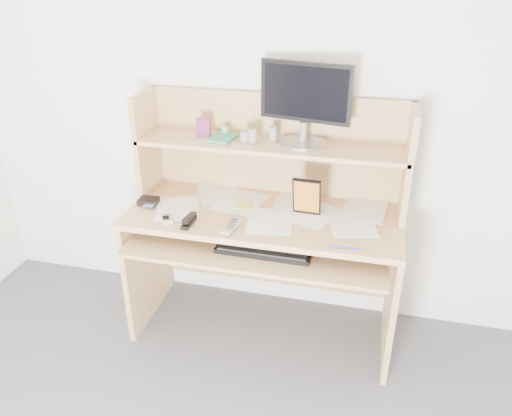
% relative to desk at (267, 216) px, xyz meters
% --- Properties ---
extents(back_wall, '(3.60, 0.04, 2.50)m').
position_rel_desk_xyz_m(back_wall, '(0.00, 0.24, 0.56)').
color(back_wall, white).
rests_on(back_wall, floor).
extents(desk, '(1.40, 0.70, 1.30)m').
position_rel_desk_xyz_m(desk, '(0.00, 0.00, 0.00)').
color(desk, tan).
rests_on(desk, floor).
extents(paper_clutter, '(1.32, 0.54, 0.01)m').
position_rel_desk_xyz_m(paper_clutter, '(0.00, -0.08, 0.06)').
color(paper_clutter, white).
rests_on(paper_clutter, desk).
extents(keyboard, '(0.46, 0.17, 0.03)m').
position_rel_desk_xyz_m(keyboard, '(0.05, -0.28, -0.03)').
color(keyboard, black).
rests_on(keyboard, desk).
extents(tv_remote, '(0.07, 0.17, 0.02)m').
position_rel_desk_xyz_m(tv_remote, '(-0.11, -0.28, 0.07)').
color(tv_remote, '#9B9A96').
rests_on(tv_remote, paper_clutter).
extents(flip_phone, '(0.09, 0.11, 0.02)m').
position_rel_desk_xyz_m(flip_phone, '(-0.45, -0.28, 0.07)').
color(flip_phone, silver).
rests_on(flip_phone, paper_clutter).
extents(stapler, '(0.04, 0.13, 0.04)m').
position_rel_desk_xyz_m(stapler, '(-0.33, -0.29, 0.08)').
color(stapler, black).
rests_on(stapler, paper_clutter).
extents(wallet, '(0.10, 0.09, 0.03)m').
position_rel_desk_xyz_m(wallet, '(-0.62, -0.12, 0.07)').
color(wallet, black).
rests_on(wallet, paper_clutter).
extents(sticky_note_pad, '(0.08, 0.08, 0.01)m').
position_rel_desk_xyz_m(sticky_note_pad, '(-0.11, -0.03, 0.06)').
color(sticky_note_pad, '#E0ED3E').
rests_on(sticky_note_pad, desk).
extents(digital_camera, '(0.10, 0.06, 0.06)m').
position_rel_desk_xyz_m(digital_camera, '(0.22, 0.02, 0.09)').
color(digital_camera, '#BDBDC0').
rests_on(digital_camera, paper_clutter).
extents(game_case, '(0.14, 0.02, 0.20)m').
position_rel_desk_xyz_m(game_case, '(0.21, -0.05, 0.16)').
color(game_case, black).
rests_on(game_case, paper_clutter).
extents(blue_pen, '(0.14, 0.02, 0.01)m').
position_rel_desk_xyz_m(blue_pen, '(0.43, -0.34, 0.07)').
color(blue_pen, '#163BAA').
rests_on(blue_pen, paper_clutter).
extents(card_box, '(0.07, 0.03, 0.10)m').
position_rel_desk_xyz_m(card_box, '(-0.36, 0.08, 0.44)').
color(card_box, '#A92816').
rests_on(card_box, desk).
extents(shelf_book, '(0.14, 0.18, 0.02)m').
position_rel_desk_xyz_m(shelf_book, '(-0.25, 0.06, 0.39)').
color(shelf_book, '#2D7145').
rests_on(shelf_book, desk).
extents(chip_stack_a, '(0.04, 0.04, 0.05)m').
position_rel_desk_xyz_m(chip_stack_a, '(-0.26, 0.11, 0.41)').
color(chip_stack_a, black).
rests_on(chip_stack_a, desk).
extents(chip_stack_b, '(0.05, 0.05, 0.07)m').
position_rel_desk_xyz_m(chip_stack_b, '(-0.09, 0.05, 0.42)').
color(chip_stack_b, silver).
rests_on(chip_stack_b, desk).
extents(chip_stack_c, '(0.06, 0.06, 0.06)m').
position_rel_desk_xyz_m(chip_stack_c, '(-0.13, 0.04, 0.41)').
color(chip_stack_c, black).
rests_on(chip_stack_c, desk).
extents(chip_stack_d, '(0.06, 0.06, 0.08)m').
position_rel_desk_xyz_m(chip_stack_d, '(0.01, 0.10, 0.42)').
color(chip_stack_d, white).
rests_on(chip_stack_d, desk).
extents(monitor, '(0.46, 0.23, 0.40)m').
position_rel_desk_xyz_m(monitor, '(0.16, 0.11, 0.60)').
color(monitor, '#9E9DA2').
rests_on(monitor, desk).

